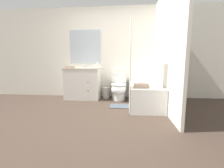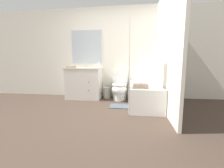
% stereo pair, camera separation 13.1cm
% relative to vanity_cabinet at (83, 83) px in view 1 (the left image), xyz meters
% --- Properties ---
extents(ground_plane, '(14.00, 14.00, 0.00)m').
position_rel_vanity_cabinet_xyz_m(ground_plane, '(0.73, -1.40, -0.43)').
color(ground_plane, '#47382D').
extents(wall_back, '(8.00, 0.06, 2.50)m').
position_rel_vanity_cabinet_xyz_m(wall_back, '(0.73, 0.31, 0.82)').
color(wall_back, white).
rests_on(wall_back, ground_plane).
extents(wall_right, '(0.05, 2.68, 2.50)m').
position_rel_vanity_cabinet_xyz_m(wall_right, '(1.96, -0.55, 0.82)').
color(wall_right, white).
rests_on(wall_right, ground_plane).
extents(vanity_cabinet, '(0.94, 0.61, 0.84)m').
position_rel_vanity_cabinet_xyz_m(vanity_cabinet, '(0.00, 0.00, 0.00)').
color(vanity_cabinet, silver).
rests_on(vanity_cabinet, ground_plane).
extents(sink_faucet, '(0.14, 0.12, 0.12)m').
position_rel_vanity_cabinet_xyz_m(sink_faucet, '(-0.00, 0.20, 0.44)').
color(sink_faucet, silver).
rests_on(sink_faucet, vanity_cabinet).
extents(toilet, '(0.41, 0.67, 0.72)m').
position_rel_vanity_cabinet_xyz_m(toilet, '(0.98, -0.08, -0.11)').
color(toilet, white).
rests_on(toilet, ground_plane).
extents(bathtub, '(0.67, 1.53, 0.49)m').
position_rel_vanity_cabinet_xyz_m(bathtub, '(1.59, -0.48, -0.18)').
color(bathtub, white).
rests_on(bathtub, ground_plane).
extents(shower_curtain, '(0.01, 0.35, 1.85)m').
position_rel_vanity_cabinet_xyz_m(shower_curtain, '(1.24, -1.04, 0.50)').
color(shower_curtain, silver).
rests_on(shower_curtain, ground_plane).
extents(wastebasket, '(0.21, 0.21, 0.30)m').
position_rel_vanity_cabinet_xyz_m(wastebasket, '(0.62, 0.09, -0.28)').
color(wastebasket, '#B7B2A8').
rests_on(wastebasket, ground_plane).
extents(tissue_box, '(0.12, 0.14, 0.10)m').
position_rel_vanity_cabinet_xyz_m(tissue_box, '(0.33, 0.06, 0.45)').
color(tissue_box, white).
rests_on(tissue_box, vanity_cabinet).
extents(soap_dispenser, '(0.05, 0.05, 0.18)m').
position_rel_vanity_cabinet_xyz_m(soap_dispenser, '(0.40, 0.05, 0.49)').
color(soap_dispenser, white).
rests_on(soap_dispenser, vanity_cabinet).
extents(hand_towel_folded, '(0.22, 0.15, 0.06)m').
position_rel_vanity_cabinet_xyz_m(hand_towel_folded, '(-0.32, -0.13, 0.44)').
color(hand_towel_folded, tan).
rests_on(hand_towel_folded, vanity_cabinet).
extents(bath_towel_folded, '(0.29, 0.22, 0.08)m').
position_rel_vanity_cabinet_xyz_m(bath_towel_folded, '(1.46, -0.98, 0.10)').
color(bath_towel_folded, tan).
rests_on(bath_towel_folded, bathtub).
extents(bath_mat, '(0.46, 0.34, 0.02)m').
position_rel_vanity_cabinet_xyz_m(bath_mat, '(1.04, -0.70, -0.42)').
color(bath_mat, '#4C5660').
rests_on(bath_mat, ground_plane).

